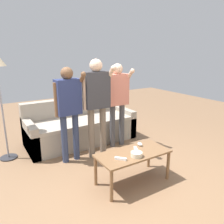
# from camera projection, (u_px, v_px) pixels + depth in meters

# --- Properties ---
(ground_plane) EXTENTS (12.00, 12.00, 0.00)m
(ground_plane) POSITION_uv_depth(u_px,v_px,m) (114.00, 181.00, 3.12)
(ground_plane) COLOR brown
(couch) EXTENTS (2.11, 0.88, 0.83)m
(couch) POSITION_uv_depth(u_px,v_px,m) (80.00, 127.00, 4.44)
(couch) COLOR #9E9384
(couch) RESTS_ON ground
(coffee_table) EXTENTS (1.00, 0.47, 0.45)m
(coffee_table) POSITION_uv_depth(u_px,v_px,m) (133.00, 157.00, 2.99)
(coffee_table) COLOR brown
(coffee_table) RESTS_ON ground
(snack_bowl) EXTENTS (0.15, 0.15, 0.06)m
(snack_bowl) POSITION_uv_depth(u_px,v_px,m) (137.00, 154.00, 2.86)
(snack_bowl) COLOR beige
(snack_bowl) RESTS_ON coffee_table
(game_remote_nunchuk) EXTENTS (0.06, 0.09, 0.05)m
(game_remote_nunchuk) POSITION_uv_depth(u_px,v_px,m) (140.00, 144.00, 3.19)
(game_remote_nunchuk) COLOR white
(game_remote_nunchuk) RESTS_ON coffee_table
(player_left) EXTENTS (0.46, 0.31, 1.54)m
(player_left) POSITION_uv_depth(u_px,v_px,m) (69.00, 104.00, 3.45)
(player_left) COLOR #2D3856
(player_left) RESTS_ON ground
(player_center) EXTENTS (0.49, 0.38, 1.65)m
(player_center) POSITION_uv_depth(u_px,v_px,m) (97.00, 97.00, 3.61)
(player_center) COLOR #756656
(player_center) RESTS_ON ground
(player_right) EXTENTS (0.46, 0.35, 1.56)m
(player_right) POSITION_uv_depth(u_px,v_px,m) (117.00, 96.00, 4.04)
(player_right) COLOR #47474C
(player_right) RESTS_ON ground
(game_remote_wand_near) EXTENTS (0.10, 0.16, 0.03)m
(game_remote_wand_near) POSITION_uv_depth(u_px,v_px,m) (136.00, 149.00, 3.04)
(game_remote_wand_near) COLOR white
(game_remote_wand_near) RESTS_ON coffee_table
(game_remote_wand_far) EXTENTS (0.13, 0.14, 0.03)m
(game_remote_wand_far) POSITION_uv_depth(u_px,v_px,m) (121.00, 159.00, 2.78)
(game_remote_wand_far) COLOR white
(game_remote_wand_far) RESTS_ON coffee_table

